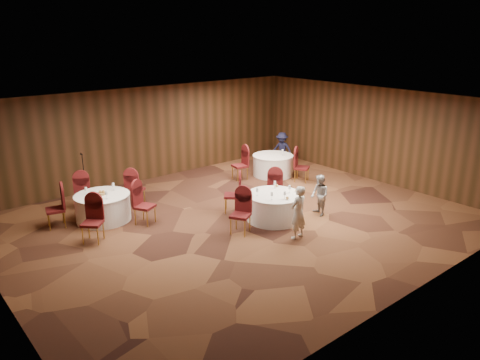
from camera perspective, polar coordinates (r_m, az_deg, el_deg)
ground at (r=12.85m, az=-0.12°, el=-5.06°), size 12.00×12.00×0.00m
room_shell at (r=12.22m, az=-0.13°, el=3.46°), size 12.00×12.00×12.00m
table_main at (r=12.87m, az=4.17°, el=-3.27°), size 1.52×1.52×0.74m
table_left at (r=13.34m, az=-16.36°, el=-3.20°), size 1.49×1.49×0.74m
table_right at (r=16.81m, az=4.03°, el=1.83°), size 1.45×1.45×0.74m
chairs_main at (r=13.08m, az=1.23°, el=-2.29°), size 2.88×2.03×1.00m
chairs_left at (r=13.28m, az=-16.40°, el=-2.72°), size 3.06×3.07×1.00m
chairs_right at (r=16.18m, az=3.75°, el=1.66°), size 2.15×2.19×1.00m
tabletop_main at (r=12.74m, az=4.97°, el=-1.27°), size 1.16×1.08×0.22m
tabletop_left at (r=13.19m, az=-16.50°, el=-1.39°), size 0.80×0.74×0.22m
tabletop_right at (r=16.68m, az=5.22°, el=3.53°), size 0.08×0.08×0.22m
mic_stand at (r=15.00m, az=-18.34°, el=-0.85°), size 0.24×0.24×1.49m
woman_a at (r=11.70m, az=7.10°, el=-3.94°), size 0.53×0.37×1.38m
woman_b at (r=13.27m, az=9.67°, el=-1.87°), size 0.62×0.69×1.17m
man_c at (r=17.93m, az=5.12°, el=3.75°), size 0.76×0.96×1.31m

